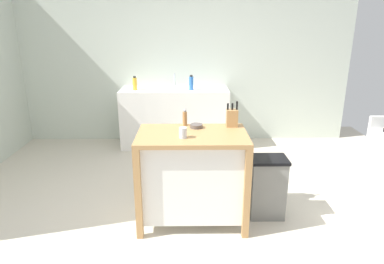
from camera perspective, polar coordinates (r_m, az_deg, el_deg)
ground_plane at (r=3.54m, az=-1.37°, el=-14.31°), size 6.30×6.30×0.00m
wall_back at (r=5.57m, az=-1.18°, el=11.84°), size 5.30×0.10×2.60m
kitchen_island at (r=3.28m, az=0.04°, el=-6.93°), size 1.02×0.64×0.91m
knife_block at (r=3.35m, az=6.74°, el=2.42°), size 0.11×0.09×0.25m
bowl_stoneware_deep at (r=3.30m, az=0.73°, el=1.04°), size 0.12×0.12×0.04m
drinking_cup at (r=3.00m, az=-1.58°, el=-0.12°), size 0.07×0.07×0.10m
pepper_grinder at (r=3.36m, az=-1.22°, el=2.41°), size 0.04×0.04×0.17m
trash_bin at (r=3.52m, az=12.50°, el=-8.99°), size 0.36×0.28×0.63m
sink_counter at (r=5.38m, az=-2.89°, el=2.49°), size 1.66×0.60×0.91m
sink_faucet at (r=5.40m, az=-2.93°, el=8.67°), size 0.02×0.02×0.22m
bottle_hand_soap at (r=5.24m, az=-9.59°, el=8.03°), size 0.06×0.06×0.21m
bottle_dish_soap at (r=5.17m, az=-0.13°, el=8.23°), size 0.07×0.07×0.23m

